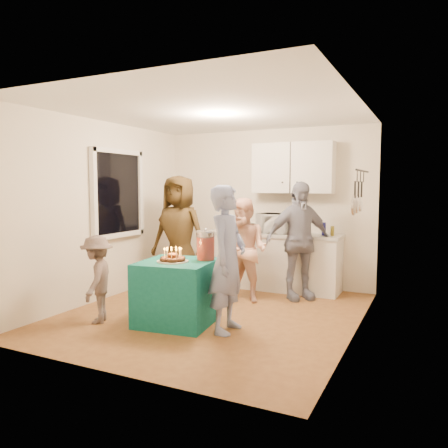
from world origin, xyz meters
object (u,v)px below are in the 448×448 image
at_px(man_birthday, 228,259).
at_px(woman_back_center, 245,250).
at_px(child_near_left, 97,279).
at_px(woman_back_left, 179,234).
at_px(party_table, 177,292).
at_px(punch_jar, 206,246).
at_px(woman_back_right, 298,241).
at_px(microwave, 276,223).
at_px(counter, 271,262).

relative_size(man_birthday, woman_back_center, 1.12).
height_order(woman_back_center, child_near_left, woman_back_center).
relative_size(woman_back_left, child_near_left, 1.71).
height_order(party_table, punch_jar, punch_jar).
distance_m(woman_back_center, woman_back_right, 0.81).
relative_size(punch_jar, woman_back_left, 0.19).
xyz_separation_m(microwave, child_near_left, (-1.38, -2.61, -0.53)).
bearing_deg(woman_back_center, man_birthday, -66.54).
bearing_deg(punch_jar, woman_back_right, 64.22).
bearing_deg(man_birthday, child_near_left, 101.06).
height_order(microwave, child_near_left, microwave).
xyz_separation_m(woman_back_center, child_near_left, (-1.23, -1.68, -0.21)).
xyz_separation_m(counter, child_near_left, (-1.31, -2.61, 0.10)).
relative_size(counter, woman_back_left, 1.20).
bearing_deg(woman_back_left, woman_back_center, -4.40).
bearing_deg(microwave, party_table, -91.27).
relative_size(punch_jar, child_near_left, 0.32).
distance_m(party_table, woman_back_left, 1.68).
distance_m(woman_back_left, woman_back_right, 1.85).
bearing_deg(counter, party_table, -100.59).
height_order(party_table, woman_back_center, woman_back_center).
bearing_deg(woman_back_center, woman_back_left, -175.94).
bearing_deg(punch_jar, party_table, -139.30).
xyz_separation_m(man_birthday, woman_back_left, (-1.49, 1.38, 0.08)).
relative_size(microwave, woman_back_right, 0.33).
bearing_deg(woman_back_left, child_near_left, -92.29).
height_order(woman_back_right, child_near_left, woman_back_right).
bearing_deg(woman_back_left, counter, 34.65).
bearing_deg(counter, woman_back_right, -38.73).
xyz_separation_m(woman_back_left, child_near_left, (-0.08, -1.77, -0.38)).
distance_m(counter, punch_jar, 2.05).
bearing_deg(punch_jar, microwave, 83.68).
bearing_deg(man_birthday, party_table, 86.46).
bearing_deg(counter, child_near_left, -116.56).
xyz_separation_m(party_table, woman_back_right, (1.00, 1.74, 0.49)).
distance_m(counter, woman_back_right, 0.87).
bearing_deg(microwave, punch_jar, -85.14).
relative_size(party_table, woman_back_center, 0.57).
relative_size(party_table, man_birthday, 0.51).
bearing_deg(woman_back_left, woman_back_right, 11.82).
height_order(punch_jar, woman_back_right, woman_back_right).
distance_m(man_birthday, woman_back_center, 1.33).
bearing_deg(punch_jar, man_birthday, -30.08).
bearing_deg(woman_back_center, woman_back_right, 43.94).
xyz_separation_m(man_birthday, child_near_left, (-1.57, -0.39, -0.30)).
distance_m(microwave, man_birthday, 2.24).
xyz_separation_m(woman_back_left, woman_back_right, (1.81, 0.37, -0.05)).
height_order(microwave, woman_back_right, woman_back_right).
bearing_deg(party_table, woman_back_center, 75.06).
distance_m(woman_back_center, child_near_left, 2.09).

